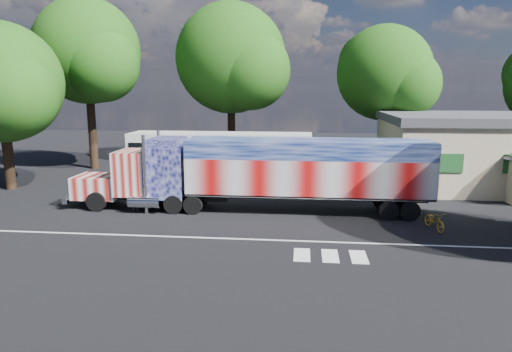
# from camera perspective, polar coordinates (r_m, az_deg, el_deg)

# --- Properties ---
(ground) EXTENTS (100.00, 100.00, 0.00)m
(ground) POSITION_cam_1_polar(r_m,az_deg,el_deg) (24.67, -0.73, -5.66)
(ground) COLOR black
(lane_markings) EXTENTS (30.00, 2.67, 0.01)m
(lane_markings) POSITION_cam_1_polar(r_m,az_deg,el_deg) (20.96, 2.76, -8.71)
(lane_markings) COLOR silver
(lane_markings) RESTS_ON ground
(semi_truck) EXTENTS (21.12, 3.34, 4.50)m
(semi_truck) POSITION_cam_1_polar(r_m,az_deg,el_deg) (26.26, 0.76, 0.56)
(semi_truck) COLOR black
(semi_truck) RESTS_ON ground
(coach_bus) EXTENTS (13.21, 3.08, 3.84)m
(coach_bus) POSITION_cam_1_polar(r_m,az_deg,el_deg) (33.44, -4.46, 2.21)
(coach_bus) COLOR silver
(coach_bus) RESTS_ON ground
(woman) EXTENTS (0.59, 0.43, 1.48)m
(woman) POSITION_cam_1_polar(r_m,az_deg,el_deg) (27.53, -14.89, -2.68)
(woman) COLOR slate
(woman) RESTS_ON ground
(bicycle) EXTENTS (1.07, 1.90, 0.95)m
(bicycle) POSITION_cam_1_polar(r_m,az_deg,el_deg) (24.82, 21.41, -5.20)
(bicycle) COLOR gold
(bicycle) RESTS_ON ground
(tree_nw_a) EXTENTS (9.38, 8.93, 14.60)m
(tree_nw_a) POSITION_cam_1_polar(r_m,az_deg,el_deg) (42.58, -20.22, 14.36)
(tree_nw_a) COLOR black
(tree_nw_a) RESTS_ON ground
(tree_w_a) EXTENTS (8.60, 8.19, 11.51)m
(tree_w_a) POSITION_cam_1_polar(r_m,az_deg,el_deg) (35.99, -29.16, 10.10)
(tree_w_a) COLOR black
(tree_w_a) RESTS_ON ground
(tree_n_mid) EXTENTS (10.30, 9.81, 14.56)m
(tree_n_mid) POSITION_cam_1_polar(r_m,az_deg,el_deg) (42.08, -2.96, 14.39)
(tree_n_mid) COLOR black
(tree_n_mid) RESTS_ON ground
(tree_ne_a) EXTENTS (8.64, 8.23, 12.46)m
(tree_ne_a) POSITION_cam_1_polar(r_m,az_deg,el_deg) (42.16, 15.95, 12.21)
(tree_ne_a) COLOR black
(tree_ne_a) RESTS_ON ground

